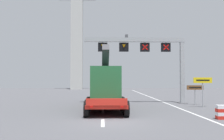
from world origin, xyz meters
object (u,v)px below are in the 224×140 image
object	(u,v)px
heavy_haul_truck_red	(105,85)
crash_barrier_striped	(224,112)
tourist_info_sign_brown	(195,90)
bridge_pylon_distant	(77,13)
exit_sign_yellow	(203,84)
overhead_lane_gantry	(147,50)

from	to	relation	value
heavy_haul_truck_red	crash_barrier_striped	bearing A→B (deg)	-48.24
tourist_info_sign_brown	bridge_pylon_distant	size ratio (longest dim) A/B	0.05
heavy_haul_truck_red	exit_sign_yellow	distance (m)	8.98
heavy_haul_truck_red	exit_sign_yellow	size ratio (longest dim) A/B	5.23
overhead_lane_gantry	heavy_haul_truck_red	world-z (taller)	overhead_lane_gantry
overhead_lane_gantry	tourist_info_sign_brown	distance (m)	6.27
tourist_info_sign_brown	crash_barrier_striped	bearing A→B (deg)	-98.58
crash_barrier_striped	tourist_info_sign_brown	bearing A→B (deg)	81.42
overhead_lane_gantry	crash_barrier_striped	world-z (taller)	overhead_lane_gantry
exit_sign_yellow	tourist_info_sign_brown	xyz separation A→B (m)	(0.11, 2.25, -0.58)
heavy_haul_truck_red	bridge_pylon_distant	xyz separation A→B (m)	(-6.48, 38.16, 16.63)
crash_barrier_striped	heavy_haul_truck_red	bearing A→B (deg)	131.76
tourist_info_sign_brown	exit_sign_yellow	bearing A→B (deg)	-92.79
exit_sign_yellow	crash_barrier_striped	xyz separation A→B (m)	(-1.25, -6.79, -1.62)
tourist_info_sign_brown	bridge_pylon_distant	distance (m)	44.09
overhead_lane_gantry	tourist_info_sign_brown	size ratio (longest dim) A/B	5.59
crash_barrier_striped	bridge_pylon_distant	bearing A→B (deg)	106.77
overhead_lane_gantry	tourist_info_sign_brown	xyz separation A→B (m)	(4.43, -1.78, -4.07)
exit_sign_yellow	crash_barrier_striped	size ratio (longest dim) A/B	2.64
heavy_haul_truck_red	crash_barrier_striped	world-z (taller)	heavy_haul_truck_red
bridge_pylon_distant	crash_barrier_striped	bearing A→B (deg)	-73.23
tourist_info_sign_brown	crash_barrier_striped	distance (m)	9.21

